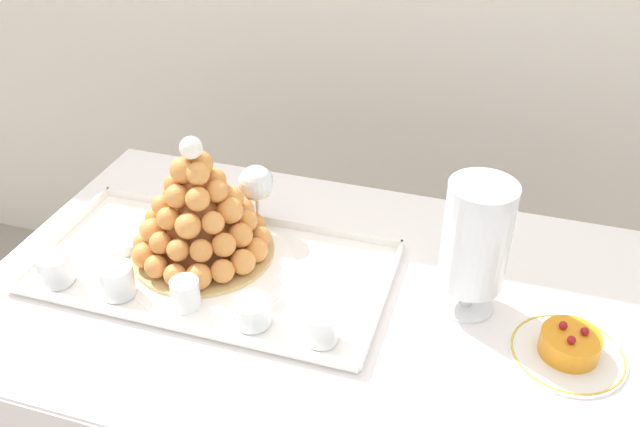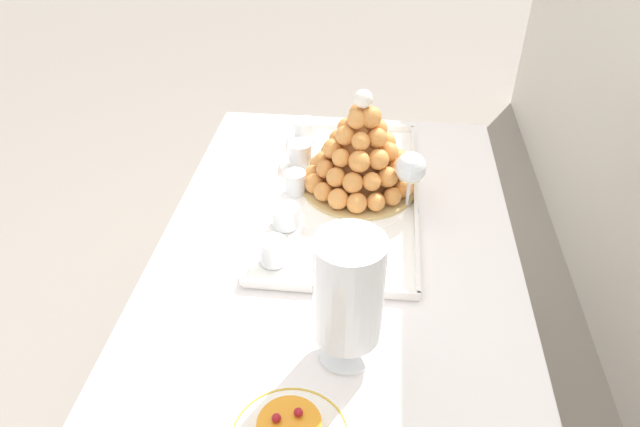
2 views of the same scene
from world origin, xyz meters
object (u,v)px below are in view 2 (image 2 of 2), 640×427
croquembouche (361,154)px  dessert_cup_mid_left (300,154)px  creme_brulee_ramekin (355,150)px  macaron_goblet (348,293)px  serving_tray (342,195)px  dessert_cup_centre (295,183)px  dessert_cup_right (273,252)px  dessert_cup_left (305,131)px  wine_glass (410,170)px  dessert_cup_mid_right (285,217)px

croquembouche → dessert_cup_mid_left: size_ratio=4.51×
creme_brulee_ramekin → macaron_goblet: size_ratio=0.33×
serving_tray → dessert_cup_mid_left: size_ratio=10.92×
dessert_cup_mid_left → creme_brulee_ramekin: size_ratio=0.74×
dessert_cup_centre → dessert_cup_right: same height
croquembouche → dessert_cup_left: 0.28m
serving_tray → macaron_goblet: macaron_goblet is taller
wine_glass → serving_tray: bearing=-102.9°
dessert_cup_left → dessert_cup_centre: size_ratio=1.11×
dessert_cup_right → macaron_goblet: size_ratio=0.22×
dessert_cup_mid_left → dessert_cup_mid_right: bearing=0.5°
dessert_cup_left → wine_glass: wine_glass is taller
dessert_cup_mid_left → dessert_cup_right: (0.38, -0.00, -0.00)m
dessert_cup_left → dessert_cup_mid_left: bearing=1.6°
dessert_cup_mid_right → wine_glass: (-0.10, 0.27, 0.08)m
serving_tray → dessert_cup_right: bearing=-25.5°
creme_brulee_ramekin → wine_glass: bearing=30.7°
serving_tray → macaron_goblet: size_ratio=2.66×
macaron_goblet → dessert_cup_centre: bearing=-161.7°
serving_tray → dessert_cup_mid_left: dessert_cup_mid_left is taller
croquembouche → dessert_cup_centre: croquembouche is taller
creme_brulee_ramekin → macaron_goblet: (0.66, 0.02, 0.13)m
serving_tray → creme_brulee_ramekin: creme_brulee_ramekin is taller
dessert_cup_right → wine_glass: wine_glass is taller
serving_tray → dessert_cup_mid_left: bearing=-137.4°
croquembouche → creme_brulee_ramekin: (-0.15, -0.02, -0.08)m
creme_brulee_ramekin → dessert_cup_mid_left: bearing=-66.1°
dessert_cup_left → dessert_cup_centre: 0.26m
serving_tray → creme_brulee_ramekin: bearing=174.3°
serving_tray → wine_glass: bearing=77.1°
dessert_cup_centre → dessert_cup_right: (0.25, -0.01, -0.00)m
dessert_cup_left → creme_brulee_ramekin: dessert_cup_left is taller
dessert_cup_left → wine_glass: bearing=43.3°
dessert_cup_mid_right → wine_glass: size_ratio=0.42×
dessert_cup_centre → wine_glass: (0.03, 0.26, 0.08)m
dessert_cup_centre → dessert_cup_mid_right: 0.13m
dessert_cup_centre → dessert_cup_left: bearing=-177.9°
dessert_cup_left → dessert_cup_mid_right: size_ratio=0.97×
serving_tray → dessert_cup_centre: (0.00, -0.11, 0.03)m
macaron_goblet → wine_glass: size_ratio=1.68×
dessert_cup_centre → dessert_cup_mid_right: size_ratio=0.87×
dessert_cup_mid_left → macaron_goblet: macaron_goblet is taller
dessert_cup_right → creme_brulee_ramekin: (-0.45, 0.14, -0.01)m
dessert_cup_mid_right → wine_glass: 0.30m
croquembouche → wine_glass: (0.07, 0.11, 0.01)m
macaron_goblet → wine_glass: (-0.44, 0.11, -0.04)m
dessert_cup_mid_right → macaron_goblet: (0.34, 0.16, 0.12)m
creme_brulee_ramekin → dessert_cup_mid_right: bearing=-22.9°
creme_brulee_ramekin → dessert_cup_centre: bearing=-34.3°
dessert_cup_left → wine_glass: 0.41m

